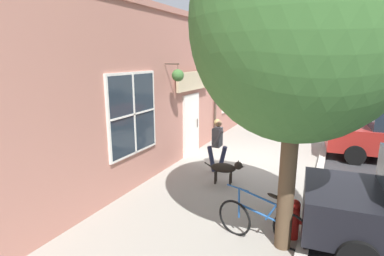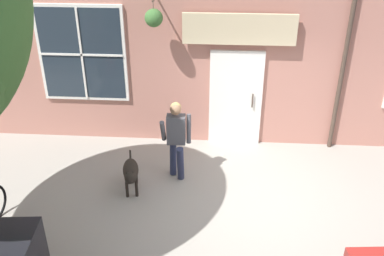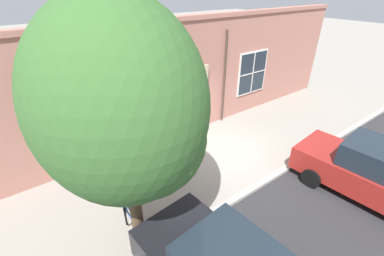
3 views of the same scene
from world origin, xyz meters
TOP-DOWN VIEW (x-y plane):
  - ground_plane at (0.00, 0.00)m, footprint 90.00×90.00m
  - storefront_facade at (-2.34, -0.00)m, footprint 0.95×18.00m
  - pedestrian_walking at (-0.76, -1.43)m, footprint 0.56×0.55m
  - dog_on_leash at (-0.20, -2.20)m, footprint 1.06×0.41m
  - street_tree_by_curb at (1.74, -4.28)m, footprint 3.41×3.07m
  - leaning_bicycle at (1.27, -4.35)m, footprint 1.73×0.24m
  - parked_car_mid_block at (4.23, 2.00)m, footprint 4.45×2.25m
  - fire_hydrant at (1.78, -3.99)m, footprint 0.34×0.20m

SIDE VIEW (x-z plane):
  - ground_plane at x=0.00m, z-range 0.00..0.00m
  - leaning_bicycle at x=1.27m, z-range -0.13..0.88m
  - fire_hydrant at x=1.78m, z-range 0.01..0.78m
  - dog_on_leash at x=-0.20m, z-range 0.10..0.78m
  - parked_car_mid_block at x=4.23m, z-range 0.00..1.75m
  - pedestrian_walking at x=-0.76m, z-range 0.14..1.72m
  - storefront_facade at x=-2.34m, z-range 0.01..4.69m
  - street_tree_by_curb at x=1.74m, z-range 0.83..6.54m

